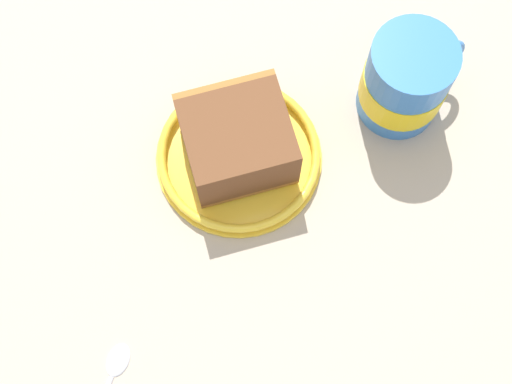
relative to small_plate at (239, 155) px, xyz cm
name	(u,v)px	position (x,y,z in cm)	size (l,w,h in cm)	color
ground_plane	(260,221)	(3.00, -5.49, -2.01)	(110.86, 110.86, 2.47)	tan
small_plate	(239,155)	(0.00, 0.00, 0.00)	(15.90, 15.90, 1.56)	yellow
cake_slice	(237,140)	(-0.12, 0.25, 3.20)	(12.31, 12.08, 6.43)	#9E662D
tea_mug	(406,81)	(14.28, 8.33, 4.00)	(9.23, 8.52, 9.91)	#3372BF
teaspoon	(108,384)	(-7.57, -22.58, -0.42)	(3.41, 12.89, 0.80)	silver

